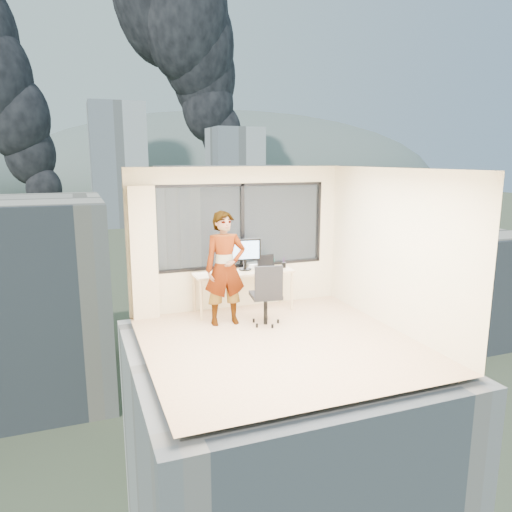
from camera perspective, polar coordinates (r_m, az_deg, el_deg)
name	(u,v)px	position (r m, az deg, el deg)	size (l,w,h in m)	color
floor	(279,342)	(7.46, 2.74, -10.15)	(4.00, 4.00, 0.01)	beige
ceiling	(281,169)	(6.93, 2.95, 10.26)	(4.00, 4.00, 0.01)	white
wall_front	(353,294)	(5.36, 11.37, -4.41)	(4.00, 0.01, 2.60)	#F7E1BF
wall_left	(141,270)	(6.56, -13.41, -1.56)	(0.01, 4.00, 2.60)	#F7E1BF
wall_right	(394,250)	(8.07, 15.99, 0.71)	(0.01, 4.00, 2.60)	#F7E1BF
window_wall	(239,226)	(8.90, -1.96, 3.59)	(3.30, 0.16, 1.55)	black
curtain	(144,253)	(8.46, -13.12, 0.30)	(0.45, 0.14, 2.30)	#F6E0C0
desk	(243,291)	(8.80, -1.51, -4.15)	(1.80, 0.60, 0.75)	tan
chair	(266,293)	(8.05, 1.14, -4.44)	(0.55, 0.55, 1.07)	black
person	(225,268)	(8.02, -3.67, -1.47)	(0.70, 0.46, 1.91)	#2D2D33
monitor	(245,254)	(8.74, -1.30, 0.20)	(0.58, 0.12, 0.58)	black
game_console	(255,265)	(9.03, -0.13, -1.06)	(0.30, 0.25, 0.07)	white
laptop	(269,263)	(8.82, 1.55, -0.84)	(0.35, 0.37, 0.23)	black
cellphone	(216,275)	(8.43, -4.70, -2.21)	(0.12, 0.05, 0.01)	black
pen_cup	(284,265)	(8.98, 3.31, -1.06)	(0.08, 0.08, 0.10)	black
handbag	(268,261)	(9.09, 1.41, -0.54)	(0.27, 0.14, 0.21)	#0C4839
exterior_ground	(89,227)	(127.49, -19.16, 3.29)	(400.00, 400.00, 0.04)	#515B3D
near_bldg_b	(238,249)	(47.56, -2.11, 0.87)	(14.00, 13.00, 16.00)	silver
near_bldg_c	(455,286)	(48.90, 22.41, -3.31)	(12.00, 10.00, 10.00)	beige
far_tower_b	(118,165)	(126.83, -15.95, 10.26)	(13.00, 13.00, 30.00)	silver
far_tower_c	(235,170)	(154.00, -2.52, 10.07)	(15.00, 15.00, 26.00)	silver
hill_b	(230,183)	(342.56, -3.11, 8.66)	(300.00, 220.00, 96.00)	slate
tree_b	(217,380)	(28.09, -4.69, -14.41)	(7.60, 7.60, 9.00)	#1B521D
tree_c	(318,266)	(53.85, 7.37, -1.22)	(8.40, 8.40, 10.00)	#1B521D
smoke_plume_a	(34,25)	(160.67, -24.75, 23.53)	(40.00, 24.00, 90.00)	black
smoke_plume_b	(235,91)	(187.15, -2.54, 18.91)	(30.00, 18.00, 70.00)	black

